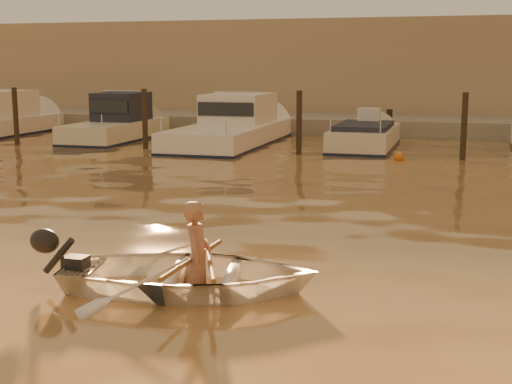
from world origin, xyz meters
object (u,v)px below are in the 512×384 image
(person, at_px, (197,258))
(waterfront_building, at_px, (364,72))
(dinghy, at_px, (190,274))
(moored_boat_1, at_px, (116,123))
(moored_boat_2, at_px, (232,126))
(moored_boat_3, at_px, (365,141))

(person, relative_size, waterfront_building, 0.03)
(person, bearing_deg, dinghy, 90.00)
(dinghy, relative_size, moored_boat_1, 0.53)
(person, height_order, waterfront_building, waterfront_building)
(person, bearing_deg, moored_boat_2, 5.99)
(waterfront_building, bearing_deg, moored_boat_3, -81.77)
(dinghy, relative_size, moored_boat_3, 0.58)
(moored_boat_2, xyz_separation_m, moored_boat_3, (4.73, 0.00, -0.40))
(moored_boat_1, bearing_deg, moored_boat_2, 0.00)
(person, height_order, moored_boat_2, moored_boat_2)
(moored_boat_1, xyz_separation_m, waterfront_building, (7.73, 11.00, 1.77))
(waterfront_building, bearing_deg, moored_boat_1, -125.09)
(moored_boat_2, bearing_deg, waterfront_building, 74.09)
(dinghy, bearing_deg, moored_boat_2, 5.65)
(person, xyz_separation_m, moored_boat_1, (-9.37, 16.04, 0.20))
(person, relative_size, moored_boat_1, 0.24)
(moored_boat_2, distance_m, moored_boat_3, 4.74)
(moored_boat_1, bearing_deg, person, -59.71)
(moored_boat_1, relative_size, moored_boat_2, 0.70)
(waterfront_building, bearing_deg, moored_boat_2, -105.91)
(dinghy, xyz_separation_m, moored_boat_1, (-9.27, 16.06, 0.41))
(moored_boat_1, bearing_deg, moored_boat_3, 0.00)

